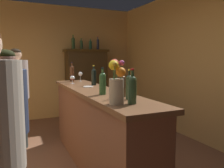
{
  "coord_description": "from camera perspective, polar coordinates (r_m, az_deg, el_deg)",
  "views": [
    {
      "loc": [
        -0.35,
        -2.58,
        1.48
      ],
      "look_at": [
        0.93,
        0.25,
        1.12
      ],
      "focal_mm": 36.22,
      "sensor_mm": 36.0,
      "label": 1
    }
  ],
  "objects": [
    {
      "name": "wine_bottle_pinot",
      "position": [
        3.46,
        -4.63,
        2.03
      ],
      "size": [
        0.08,
        0.08,
        0.31
      ],
      "color": "black",
      "rests_on": "bar_counter"
    },
    {
      "name": "wine_bottle_malbec",
      "position": [
        2.26,
        4.29,
        -0.49
      ],
      "size": [
        0.06,
        0.06,
        0.3
      ],
      "color": "#20321E",
      "rests_on": "bar_counter"
    },
    {
      "name": "patron_tall",
      "position": [
        2.33,
        -24.71,
        -9.71
      ],
      "size": [
        0.36,
        0.36,
        1.56
      ],
      "rotation": [
        0.0,
        0.0,
        0.27
      ],
      "color": "#3E654B",
      "rests_on": "ground"
    },
    {
      "name": "wine_glass_front",
      "position": [
        3.7,
        -9.98,
        1.45
      ],
      "size": [
        0.08,
        0.08,
        0.13
      ],
      "color": "white",
      "rests_on": "bar_counter"
    },
    {
      "name": "display_bottle_midright",
      "position": [
        5.75,
        -3.6,
        10.1
      ],
      "size": [
        0.06,
        0.06,
        0.33
      ],
      "color": "#1F253B",
      "rests_on": "display_cabinet"
    },
    {
      "name": "wine_bottle_syrah",
      "position": [
        4.06,
        -10.08,
        2.84
      ],
      "size": [
        0.08,
        0.08,
        0.34
      ],
      "color": "#4D2A18",
      "rests_on": "bar_counter"
    },
    {
      "name": "display_bottle_midleft",
      "position": [
        5.61,
        -7.74,
        9.92
      ],
      "size": [
        0.07,
        0.07,
        0.28
      ],
      "color": "#294A30",
      "rests_on": "display_cabinet"
    },
    {
      "name": "cheese_plate",
      "position": [
        3.24,
        -6.02,
        -0.68
      ],
      "size": [
        0.14,
        0.14,
        0.01
      ],
      "primitive_type": "cylinder",
      "color": "white",
      "rests_on": "bar_counter"
    },
    {
      "name": "wall_right",
      "position": [
        4.0,
        25.65,
        4.41
      ],
      "size": [
        0.12,
        6.22,
        2.74
      ],
      "primitive_type": "cube",
      "color": "tan",
      "rests_on": "ground"
    },
    {
      "name": "patron_redhead",
      "position": [
        3.96,
        -22.79,
        -2.5
      ],
      "size": [
        0.36,
        0.36,
        1.63
      ],
      "rotation": [
        0.0,
        0.0,
        -0.55
      ],
      "color": "#2E3430",
      "rests_on": "ground"
    },
    {
      "name": "display_bottle_center",
      "position": [
        5.68,
        -5.5,
        9.87
      ],
      "size": [
        0.08,
        0.08,
        0.27
      ],
      "color": "#244E33",
      "rests_on": "display_cabinet"
    },
    {
      "name": "wine_bottle_riesling",
      "position": [
        2.04,
        5.11,
        -1.06
      ],
      "size": [
        0.08,
        0.08,
        0.32
      ],
      "color": "#2A4529",
      "rests_on": "bar_counter"
    },
    {
      "name": "wine_bottle_merlot",
      "position": [
        2.56,
        -2.4,
        0.39
      ],
      "size": [
        0.08,
        0.08,
        0.31
      ],
      "color": "#2A4F28",
      "rests_on": "bar_counter"
    },
    {
      "name": "display_bottle_left",
      "position": [
        5.56,
        -9.77,
        10.23
      ],
      "size": [
        0.08,
        0.08,
        0.35
      ],
      "color": "#2F4B28",
      "rests_on": "display_cabinet"
    },
    {
      "name": "wine_bottle_chardonnay",
      "position": [
        2.4,
        2.75,
        -0.21
      ],
      "size": [
        0.06,
        0.06,
        0.31
      ],
      "color": "#402E1C",
      "rests_on": "bar_counter"
    },
    {
      "name": "wine_glass_mid",
      "position": [
        4.07,
        -7.99,
        2.43
      ],
      "size": [
        0.07,
        0.07,
        0.17
      ],
      "color": "white",
      "rests_on": "bar_counter"
    },
    {
      "name": "flower_arrangement",
      "position": [
        2.01,
        1.14,
        0.25
      ],
      "size": [
        0.15,
        0.14,
        0.4
      ],
      "color": "tan",
      "rests_on": "bar_counter"
    },
    {
      "name": "bar_counter",
      "position": [
        3.09,
        -4.07,
        -11.21
      ],
      "size": [
        0.54,
        2.73,
        1.07
      ],
      "color": "brown",
      "rests_on": "ground"
    },
    {
      "name": "display_cabinet",
      "position": [
        5.66,
        -6.5,
        0.44
      ],
      "size": [
        1.06,
        0.47,
        1.69
      ],
      "color": "#402D16",
      "rests_on": "ground"
    },
    {
      "name": "wall_back",
      "position": [
        5.7,
        -20.8,
        5.08
      ],
      "size": [
        5.41,
        0.12,
        2.74
      ],
      "primitive_type": "cube",
      "color": "tan",
      "rests_on": "ground"
    }
  ]
}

